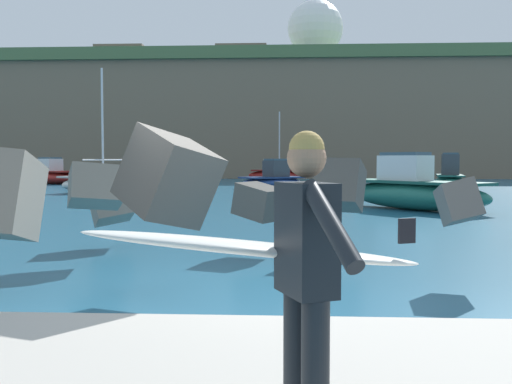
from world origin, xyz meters
name	(u,v)px	position (x,y,z in m)	size (l,w,h in m)	color
ground_plane	(214,297)	(0.00, 0.00, 0.00)	(400.00, 400.00, 0.00)	#235B7A
breakwater_jetty	(314,196)	(1.42, 1.60, 1.28)	(31.78, 7.90, 2.90)	#605B56
surfer_with_board	(292,266)	(1.02, -4.62, 1.28)	(2.06, 1.46, 1.78)	black
boat_near_left	(413,191)	(5.64, 14.17, 0.71)	(5.29, 5.89, 2.13)	#1E6656
boat_near_centre	(450,177)	(11.86, 32.25, 0.70)	(2.93, 5.78, 2.31)	#1E6656
boat_mid_centre	(275,175)	(-0.05, 43.45, 0.54)	(4.73, 1.76, 5.99)	maroon
boat_mid_right	(98,183)	(-9.78, 25.21, 0.54)	(4.03, 5.07, 7.07)	beige
boat_far_left	(53,175)	(-16.91, 36.27, 0.67)	(5.82, 4.96, 2.03)	maroon
boat_far_right	(273,179)	(0.05, 30.30, 0.59)	(4.76, 4.29, 1.91)	navy
headland_bluff	(186,125)	(-12.31, 69.41, 6.39)	(98.88, 41.45, 12.74)	#756651
radar_dome	(315,37)	(4.73, 73.51, 18.50)	(7.52, 7.52, 10.68)	silver
station_building_west	(242,62)	(-5.02, 70.77, 14.74)	(6.60, 5.37, 3.97)	silver
station_building_central	(125,66)	(-22.30, 76.09, 15.22)	(6.79, 7.17, 4.93)	silver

